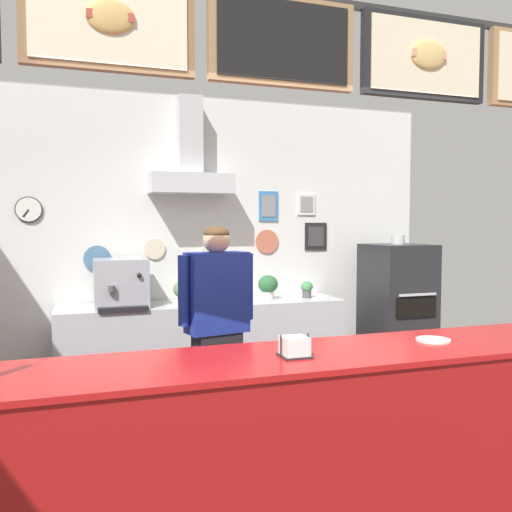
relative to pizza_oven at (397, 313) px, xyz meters
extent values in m
plane|color=#3F3A38|center=(-2.19, -1.90, -0.75)|extent=(6.59, 6.59, 0.00)
cube|color=gray|center=(-2.19, 0.65, 0.77)|extent=(5.49, 0.12, 3.05)
cube|color=white|center=(-2.19, 0.58, 0.77)|extent=(5.45, 0.01, 3.01)
cylinder|color=black|center=(-3.70, 0.57, 1.10)|extent=(0.25, 0.02, 0.25)
cylinder|color=white|center=(-3.70, 0.56, 1.10)|extent=(0.23, 0.01, 0.23)
cube|color=black|center=(-3.73, 0.55, 1.07)|extent=(0.06, 0.01, 0.08)
cylinder|color=teal|center=(-3.08, 0.57, 0.62)|extent=(0.27, 0.02, 0.27)
cylinder|color=beige|center=(-2.52, 0.57, 0.71)|extent=(0.21, 0.02, 0.21)
cylinder|color=beige|center=(-1.90, 0.57, 0.63)|extent=(0.28, 0.02, 0.28)
cylinder|color=#C1664C|center=(-1.29, 0.57, 0.77)|extent=(0.26, 0.02, 0.26)
cube|color=teal|center=(-1.28, 0.57, 1.16)|extent=(0.22, 0.02, 0.32)
cube|color=gray|center=(-1.28, 0.56, 1.16)|extent=(0.16, 0.01, 0.23)
cube|color=white|center=(-0.82, 0.57, 1.18)|extent=(0.21, 0.02, 0.24)
cube|color=gray|center=(-0.82, 0.56, 1.18)|extent=(0.15, 0.01, 0.17)
cube|color=black|center=(-0.71, 0.57, 0.82)|extent=(0.26, 0.02, 0.31)
cube|color=#3B3B3B|center=(-0.71, 0.56, 0.82)|extent=(0.19, 0.01, 0.22)
cube|color=silver|center=(-2.17, 0.40, 1.37)|extent=(0.83, 0.38, 0.20)
cube|color=silver|center=(-2.17, 0.47, 1.86)|extent=(0.24, 0.24, 0.78)
cube|color=olive|center=(-3.10, -2.17, 1.95)|extent=(0.84, 0.05, 0.48)
cube|color=#F2E5C6|center=(-3.10, -2.20, 1.95)|extent=(0.75, 0.01, 0.42)
ellipsoid|color=#DBAD60|center=(-3.10, -2.21, 1.97)|extent=(0.24, 0.04, 0.16)
cube|color=#B74233|center=(-3.10, -2.22, 1.97)|extent=(0.22, 0.01, 0.04)
cube|color=#9E754C|center=(-2.19, -2.17, 1.95)|extent=(0.84, 0.05, 0.48)
cube|color=black|center=(-2.19, -2.20, 1.95)|extent=(0.75, 0.01, 0.42)
cube|color=black|center=(-1.28, -2.17, 1.95)|extent=(0.84, 0.05, 0.48)
cube|color=beige|center=(-1.28, -2.20, 1.95)|extent=(0.75, 0.01, 0.42)
ellipsoid|color=#E5BC70|center=(-1.28, -2.21, 1.97)|extent=(0.25, 0.04, 0.17)
cube|color=tan|center=(-1.28, -2.22, 1.97)|extent=(0.24, 0.01, 0.04)
cube|color=maroon|center=(-2.19, -2.44, -0.24)|extent=(4.67, 0.63, 1.02)
cube|color=#B31515|center=(-2.19, -2.44, 0.28)|extent=(4.76, 0.66, 0.03)
cube|color=#B7BABF|center=(-2.07, 0.25, -0.29)|extent=(2.84, 0.61, 0.93)
cube|color=#929499|center=(-2.07, 0.25, -0.58)|extent=(2.70, 0.56, 0.02)
cube|color=#232326|center=(0.00, 0.00, 0.00)|extent=(0.62, 0.67, 1.50)
cube|color=black|center=(0.00, -0.35, 0.12)|extent=(0.46, 0.02, 0.20)
cube|color=silver|center=(0.00, -0.37, 0.25)|extent=(0.43, 0.02, 0.02)
cylinder|color=silver|center=(0.00, 0.00, 0.79)|extent=(0.14, 0.14, 0.10)
cube|color=#232328|center=(-2.29, -1.13, -0.30)|extent=(0.37, 0.26, 0.91)
cube|color=#1E339E|center=(-2.29, -1.13, 0.46)|extent=(0.48, 0.30, 0.60)
cylinder|color=#1E339E|center=(-2.04, -1.07, 0.49)|extent=(0.08, 0.08, 0.51)
cylinder|color=#1E339E|center=(-2.55, -1.18, 0.49)|extent=(0.08, 0.08, 0.51)
sphere|color=#D8AD8E|center=(-2.29, -1.13, 0.85)|extent=(0.20, 0.20, 0.20)
ellipsoid|color=#4C331E|center=(-2.29, -1.13, 0.89)|extent=(0.19, 0.19, 0.11)
cube|color=#A3A5AD|center=(-2.89, 0.23, 0.41)|extent=(0.49, 0.44, 0.46)
cylinder|color=#4C4C51|center=(-2.98, -0.02, 0.38)|extent=(0.06, 0.06, 0.06)
cube|color=black|center=(-2.89, -0.03, 0.20)|extent=(0.44, 0.10, 0.04)
sphere|color=black|center=(-2.74, -0.01, 0.50)|extent=(0.04, 0.04, 0.04)
cylinder|color=beige|center=(-1.99, 0.25, 0.22)|extent=(0.10, 0.10, 0.09)
ellipsoid|color=#2D6638|center=(-1.99, 0.25, 0.31)|extent=(0.13, 0.13, 0.12)
cylinder|color=#4C4C51|center=(-0.96, 0.24, 0.21)|extent=(0.09, 0.09, 0.08)
ellipsoid|color=#47894C|center=(-0.96, 0.24, 0.30)|extent=(0.13, 0.13, 0.12)
cylinder|color=beige|center=(-1.39, 0.27, 0.22)|extent=(0.12, 0.12, 0.09)
ellipsoid|color=#2D6638|center=(-1.39, 0.27, 0.34)|extent=(0.21, 0.21, 0.19)
cylinder|color=#9E563D|center=(-2.29, 0.26, 0.21)|extent=(0.10, 0.10, 0.07)
ellipsoid|color=#5B844C|center=(-2.29, 0.26, 0.32)|extent=(0.19, 0.19, 0.17)
cylinder|color=white|center=(-1.35, -2.41, 0.30)|extent=(0.19, 0.19, 0.01)
cube|color=#262628|center=(-2.24, -2.48, 0.30)|extent=(0.15, 0.15, 0.01)
cylinder|color=#262628|center=(-2.31, -2.48, 0.35)|extent=(0.01, 0.01, 0.11)
cylinder|color=#262628|center=(-2.16, -2.48, 0.35)|extent=(0.01, 0.01, 0.11)
cube|color=white|center=(-2.24, -2.48, 0.35)|extent=(0.13, 0.13, 0.10)
camera|label=1|loc=(-3.27, -4.94, 0.96)|focal=37.45mm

